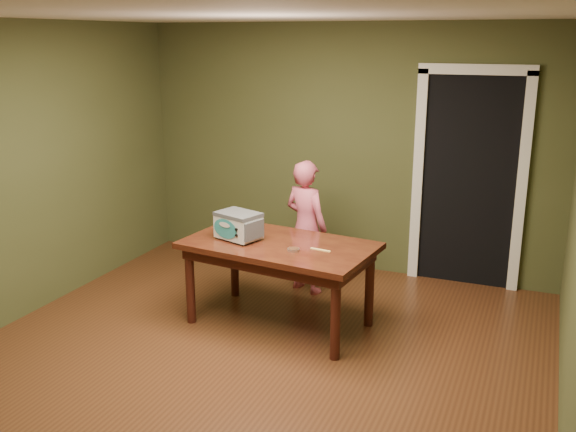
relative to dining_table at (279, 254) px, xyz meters
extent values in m
plane|color=#562E18|center=(0.04, -0.85, -0.65)|extent=(5.00, 5.00, 0.00)
cube|color=#444927|center=(0.04, 1.65, 0.65)|extent=(4.50, 0.02, 2.60)
cube|color=white|center=(0.04, -0.85, 1.95)|extent=(4.50, 5.00, 0.02)
cube|color=black|center=(1.34, 1.95, 0.40)|extent=(0.90, 0.60, 2.10)
cube|color=black|center=(1.34, 1.64, 0.40)|extent=(0.90, 0.02, 2.10)
cube|color=white|center=(0.84, 1.62, 0.40)|extent=(0.10, 0.06, 2.20)
cube|color=white|center=(1.84, 1.62, 0.40)|extent=(0.10, 0.06, 2.20)
cube|color=white|center=(1.34, 1.62, 1.50)|extent=(1.10, 0.06, 0.10)
cube|color=#33110B|center=(0.00, 0.00, 0.07)|extent=(1.69, 1.08, 0.05)
cube|color=#38140E|center=(0.00, 0.00, 0.00)|extent=(1.56, 0.94, 0.10)
cylinder|color=#38140E|center=(-0.74, -0.27, -0.30)|extent=(0.08, 0.08, 0.70)
cylinder|color=#38140E|center=(-0.66, 0.43, -0.30)|extent=(0.08, 0.08, 0.70)
cylinder|color=#38140E|center=(0.66, -0.43, -0.30)|extent=(0.08, 0.08, 0.70)
cylinder|color=#38140E|center=(0.74, 0.27, -0.30)|extent=(0.08, 0.08, 0.70)
cylinder|color=#4C4F54|center=(-0.54, -0.09, 0.11)|extent=(0.02, 0.02, 0.02)
cylinder|color=#4C4F54|center=(-0.48, 0.10, 0.11)|extent=(0.02, 0.02, 0.02)
cylinder|color=#4C4F54|center=(-0.25, -0.18, 0.11)|extent=(0.02, 0.02, 0.02)
cylinder|color=#4C4F54|center=(-0.19, 0.01, 0.11)|extent=(0.02, 0.02, 0.02)
cube|color=silver|center=(-0.37, -0.04, 0.22)|extent=(0.42, 0.35, 0.20)
cube|color=#4C4F54|center=(-0.37, -0.04, 0.32)|extent=(0.43, 0.36, 0.03)
cube|color=#4C4F54|center=(-0.54, 0.02, 0.22)|extent=(0.09, 0.22, 0.16)
cube|color=#4C4F54|center=(-0.19, -0.10, 0.22)|extent=(0.09, 0.22, 0.16)
ellipsoid|color=teal|center=(-0.44, -0.15, 0.22)|extent=(0.26, 0.09, 0.17)
cylinder|color=black|center=(-0.30, -0.20, 0.24)|extent=(0.03, 0.02, 0.02)
cylinder|color=black|center=(-0.30, -0.20, 0.19)|extent=(0.02, 0.02, 0.02)
cylinder|color=silver|center=(0.19, -0.15, 0.11)|extent=(0.10, 0.10, 0.02)
cylinder|color=#4A2818|center=(0.19, -0.15, 0.12)|extent=(0.09, 0.09, 0.01)
cube|color=#FCCD6D|center=(0.39, -0.05, 0.10)|extent=(0.18, 0.05, 0.01)
imported|color=#CE556D|center=(-0.07, 0.82, 0.01)|extent=(0.56, 0.46, 1.32)
camera|label=1|loc=(2.06, -4.78, 1.80)|focal=40.00mm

